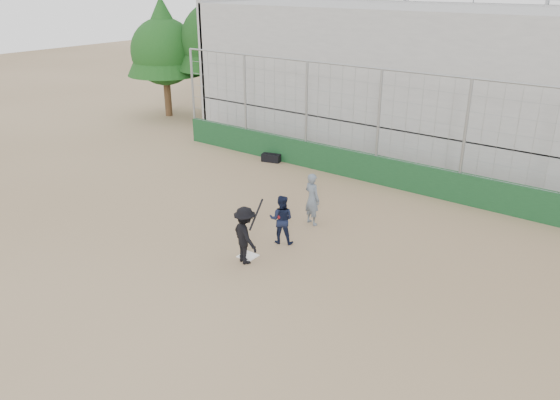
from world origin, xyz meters
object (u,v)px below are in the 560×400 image
Objects in this scene: umpire at (312,201)px; equipment_bag at (271,158)px; catcher_crouched at (281,227)px; batter_at_plate at (245,235)px.

umpire is 1.79× the size of equipment_bag.
umpire reaches higher than catcher_crouched.
batter_at_plate reaches higher than catcher_crouched.
equipment_bag is at bearing 130.23° from catcher_crouched.
batter_at_plate is at bearing 105.90° from umpire.
batter_at_plate is 1.46m from catcher_crouched.
equipment_bag is (-4.58, 3.90, -0.55)m from umpire.
umpire reaches higher than equipment_bag.
catcher_crouched is (0.07, 1.43, -0.28)m from batter_at_plate.
batter_at_plate is 1.20× the size of umpire.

